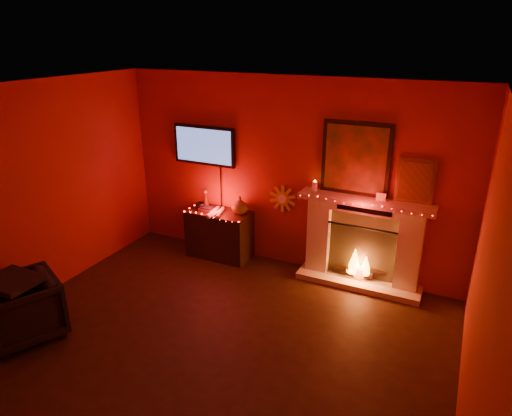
{
  "coord_description": "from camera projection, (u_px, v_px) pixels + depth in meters",
  "views": [
    {
      "loc": [
        2.24,
        -3.17,
        3.21
      ],
      "look_at": [
        -0.09,
        1.7,
        1.12
      ],
      "focal_mm": 32.0,
      "sensor_mm": 36.0,
      "label": 1
    }
  ],
  "objects": [
    {
      "name": "room",
      "position": [
        186.0,
        246.0,
        4.24
      ],
      "size": [
        5.0,
        5.0,
        5.0
      ],
      "color": "black",
      "rests_on": "ground"
    },
    {
      "name": "console_table",
      "position": [
        220.0,
        232.0,
        6.88
      ],
      "size": [
        0.95,
        0.57,
        0.98
      ],
      "color": "black",
      "rests_on": "floor"
    },
    {
      "name": "sunburst_clock",
      "position": [
        283.0,
        199.0,
        6.47
      ],
      "size": [
        0.4,
        0.03,
        0.4
      ],
      "color": "gold",
      "rests_on": "room"
    },
    {
      "name": "armchair",
      "position": [
        22.0,
        309.0,
        5.04
      ],
      "size": [
        1.01,
        1.02,
        0.7
      ],
      "primitive_type": "imported",
      "rotation": [
        0.0,
        0.0,
        -0.46
      ],
      "color": "black",
      "rests_on": "floor"
    },
    {
      "name": "tv",
      "position": [
        204.0,
        146.0,
        6.72
      ],
      "size": [
        1.0,
        0.07,
        1.24
      ],
      "color": "black",
      "rests_on": "room"
    },
    {
      "name": "fireplace",
      "position": [
        363.0,
        234.0,
        6.02
      ],
      "size": [
        1.72,
        0.4,
        2.18
      ],
      "color": "beige",
      "rests_on": "floor"
    }
  ]
}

